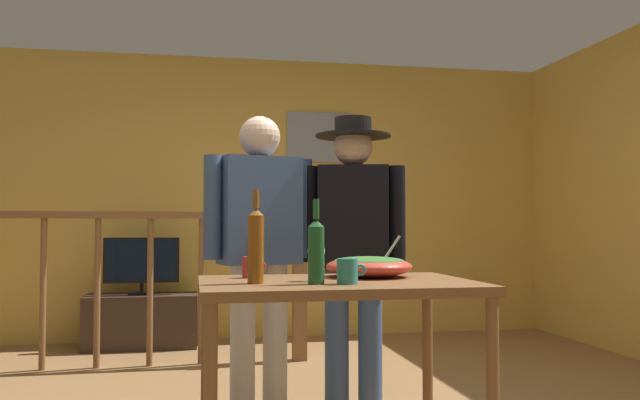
{
  "coord_description": "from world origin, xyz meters",
  "views": [
    {
      "loc": [
        -0.66,
        -3.36,
        1.0
      ],
      "look_at": [
        -0.06,
        -0.24,
        1.12
      ],
      "focal_mm": 37.1,
      "sensor_mm": 36.0,
      "label": 1
    }
  ],
  "objects_px": {
    "wine_glass": "(316,253)",
    "person_standing_right": "(353,237)",
    "mug_teal": "(348,271)",
    "serving_table": "(337,300)",
    "wine_bottle_amber": "(256,244)",
    "person_standing_left": "(259,238)",
    "framed_picture": "(320,137)",
    "flat_screen_tv": "(142,261)",
    "wine_bottle_green": "(316,250)",
    "mug_red": "(251,267)",
    "salad_bowl": "(369,265)",
    "stair_railing": "(181,270)",
    "tv_console": "(141,321)"
  },
  "relations": [
    {
      "from": "tv_console",
      "to": "flat_screen_tv",
      "type": "height_order",
      "value": "flat_screen_tv"
    },
    {
      "from": "flat_screen_tv",
      "to": "mug_teal",
      "type": "height_order",
      "value": "flat_screen_tv"
    },
    {
      "from": "framed_picture",
      "to": "tv_console",
      "type": "distance_m",
      "value": 2.24
    },
    {
      "from": "stair_railing",
      "to": "flat_screen_tv",
      "type": "relative_size",
      "value": 4.33
    },
    {
      "from": "flat_screen_tv",
      "to": "wine_bottle_green",
      "type": "xyz_separation_m",
      "value": [
        0.9,
        -3.01,
        0.2
      ]
    },
    {
      "from": "wine_glass",
      "to": "serving_table",
      "type": "bearing_deg",
      "value": 6.27
    },
    {
      "from": "salad_bowl",
      "to": "mug_red",
      "type": "bearing_deg",
      "value": 173.5
    },
    {
      "from": "mug_red",
      "to": "person_standing_left",
      "type": "xyz_separation_m",
      "value": [
        0.09,
        0.53,
        0.12
      ]
    },
    {
      "from": "stair_railing",
      "to": "wine_bottle_green",
      "type": "height_order",
      "value": "stair_railing"
    },
    {
      "from": "flat_screen_tv",
      "to": "mug_red",
      "type": "xyz_separation_m",
      "value": [
        0.67,
        -2.65,
        0.11
      ]
    },
    {
      "from": "person_standing_left",
      "to": "framed_picture",
      "type": "bearing_deg",
      "value": -121.87
    },
    {
      "from": "framed_picture",
      "to": "serving_table",
      "type": "xyz_separation_m",
      "value": [
        -0.54,
        -3.18,
        -1.12
      ]
    },
    {
      "from": "stair_railing",
      "to": "tv_console",
      "type": "distance_m",
      "value": 0.94
    },
    {
      "from": "person_standing_left",
      "to": "mug_teal",
      "type": "bearing_deg",
      "value": 92.13
    },
    {
      "from": "flat_screen_tv",
      "to": "person_standing_right",
      "type": "height_order",
      "value": "person_standing_right"
    },
    {
      "from": "stair_railing",
      "to": "wine_bottle_amber",
      "type": "relative_size",
      "value": 6.93
    },
    {
      "from": "stair_railing",
      "to": "salad_bowl",
      "type": "distance_m",
      "value": 2.17
    },
    {
      "from": "salad_bowl",
      "to": "person_standing_left",
      "type": "height_order",
      "value": "person_standing_left"
    },
    {
      "from": "mug_teal",
      "to": "stair_railing",
      "type": "bearing_deg",
      "value": 106.73
    },
    {
      "from": "wine_glass",
      "to": "person_standing_right",
      "type": "relative_size",
      "value": 0.1
    },
    {
      "from": "tv_console",
      "to": "wine_glass",
      "type": "bearing_deg",
      "value": -72.32
    },
    {
      "from": "serving_table",
      "to": "mug_red",
      "type": "height_order",
      "value": "mug_red"
    },
    {
      "from": "wine_glass",
      "to": "wine_bottle_amber",
      "type": "xyz_separation_m",
      "value": [
        -0.26,
        -0.07,
        0.04
      ]
    },
    {
      "from": "person_standing_right",
      "to": "mug_teal",
      "type": "bearing_deg",
      "value": 88.83
    },
    {
      "from": "stair_railing",
      "to": "wine_bottle_green",
      "type": "relative_size",
      "value": 7.72
    },
    {
      "from": "tv_console",
      "to": "serving_table",
      "type": "height_order",
      "value": "serving_table"
    },
    {
      "from": "mug_red",
      "to": "person_standing_right",
      "type": "relative_size",
      "value": 0.07
    },
    {
      "from": "serving_table",
      "to": "wine_bottle_amber",
      "type": "relative_size",
      "value": 3.04
    },
    {
      "from": "wine_glass",
      "to": "person_standing_right",
      "type": "xyz_separation_m",
      "value": [
        0.34,
        0.76,
        0.05
      ]
    },
    {
      "from": "flat_screen_tv",
      "to": "person_standing_left",
      "type": "bearing_deg",
      "value": -70.24
    },
    {
      "from": "salad_bowl",
      "to": "stair_railing",
      "type": "bearing_deg",
      "value": 113.7
    },
    {
      "from": "wine_bottle_amber",
      "to": "person_standing_left",
      "type": "height_order",
      "value": "person_standing_left"
    },
    {
      "from": "flat_screen_tv",
      "to": "serving_table",
      "type": "relative_size",
      "value": 0.53
    },
    {
      "from": "salad_bowl",
      "to": "wine_glass",
      "type": "bearing_deg",
      "value": -148.76
    },
    {
      "from": "salad_bowl",
      "to": "mug_teal",
      "type": "bearing_deg",
      "value": -118.17
    },
    {
      "from": "wine_bottle_amber",
      "to": "framed_picture",
      "type": "bearing_deg",
      "value": 74.79
    },
    {
      "from": "tv_console",
      "to": "wine_bottle_green",
      "type": "xyz_separation_m",
      "value": [
        0.9,
        -3.05,
        0.69
      ]
    },
    {
      "from": "mug_teal",
      "to": "person_standing_right",
      "type": "xyz_separation_m",
      "value": [
        0.25,
        0.92,
        0.12
      ]
    },
    {
      "from": "wine_glass",
      "to": "salad_bowl",
      "type": "bearing_deg",
      "value": 31.24
    },
    {
      "from": "tv_console",
      "to": "salad_bowl",
      "type": "height_order",
      "value": "salad_bowl"
    },
    {
      "from": "stair_railing",
      "to": "tv_console",
      "type": "height_order",
      "value": "stair_railing"
    },
    {
      "from": "tv_console",
      "to": "person_standing_right",
      "type": "distance_m",
      "value": 2.6
    },
    {
      "from": "salad_bowl",
      "to": "person_standing_left",
      "type": "bearing_deg",
      "value": 126.61
    },
    {
      "from": "person_standing_left",
      "to": "stair_railing",
      "type": "bearing_deg",
      "value": -86.63
    },
    {
      "from": "person_standing_right",
      "to": "flat_screen_tv",
      "type": "bearing_deg",
      "value": -45.16
    },
    {
      "from": "stair_railing",
      "to": "flat_screen_tv",
      "type": "bearing_deg",
      "value": 114.46
    },
    {
      "from": "wine_bottle_green",
      "to": "wine_bottle_amber",
      "type": "height_order",
      "value": "wine_bottle_amber"
    },
    {
      "from": "wine_bottle_amber",
      "to": "flat_screen_tv",
      "type": "bearing_deg",
      "value": 102.73
    },
    {
      "from": "mug_red",
      "to": "flat_screen_tv",
      "type": "bearing_deg",
      "value": 104.21
    },
    {
      "from": "framed_picture",
      "to": "mug_teal",
      "type": "distance_m",
      "value": 3.54
    }
  ]
}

